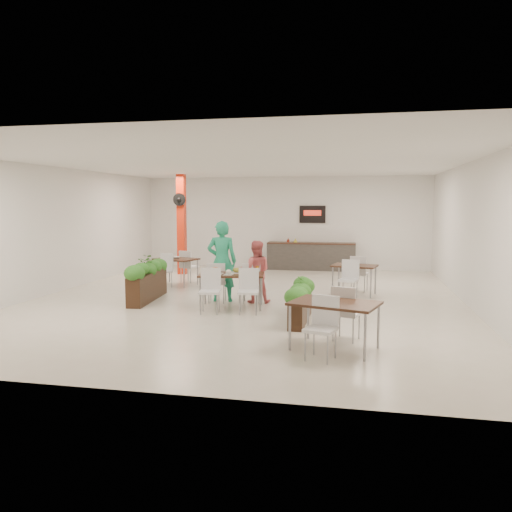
{
  "coord_description": "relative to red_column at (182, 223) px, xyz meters",
  "views": [
    {
      "loc": [
        2.57,
        -11.43,
        2.27
      ],
      "look_at": [
        0.33,
        -0.54,
        1.1
      ],
      "focal_mm": 35.0,
      "sensor_mm": 36.0,
      "label": 1
    }
  ],
  "objects": [
    {
      "name": "diner_woman",
      "position": [
        3.28,
        -4.13,
        -0.93
      ],
      "size": [
        0.77,
        0.64,
        1.43
      ],
      "primitive_type": "imported",
      "rotation": [
        0.0,
        0.0,
        3.3
      ],
      "color": "#E26467",
      "rests_on": "ground"
    },
    {
      "name": "room_shell",
      "position": [
        3.0,
        -3.79,
        0.36
      ],
      "size": [
        10.1,
        12.1,
        3.22
      ],
      "color": "white",
      "rests_on": "ground"
    },
    {
      "name": "red_column",
      "position": [
        0.0,
        0.0,
        0.0
      ],
      "size": [
        0.4,
        0.41,
        3.2
      ],
      "color": "red",
      "rests_on": "ground"
    },
    {
      "name": "main_table",
      "position": [
        2.88,
        -4.79,
        -1.01
      ],
      "size": [
        1.51,
        1.79,
        0.92
      ],
      "rotation": [
        0.0,
        0.0,
        0.15
      ],
      "color": "black",
      "rests_on": "ground"
    },
    {
      "name": "ground",
      "position": [
        3.0,
        -3.79,
        -1.64
      ],
      "size": [
        12.0,
        12.0,
        0.0
      ],
      "primitive_type": "plane",
      "color": "beige",
      "rests_on": "ground"
    },
    {
      "name": "side_table_a",
      "position": [
        0.61,
        -2.14,
        -1.02
      ],
      "size": [
        1.29,
        1.67,
        0.92
      ],
      "rotation": [
        0.0,
        0.0,
        -0.3
      ],
      "color": "black",
      "rests_on": "ground"
    },
    {
      "name": "diner_man",
      "position": [
        2.48,
        -4.13,
        -0.7
      ],
      "size": [
        0.74,
        0.55,
        1.88
      ],
      "primitive_type": "imported",
      "rotation": [
        0.0,
        0.0,
        3.3
      ],
      "color": "#26A777",
      "rests_on": "ground"
    },
    {
      "name": "side_table_c",
      "position": [
        5.24,
        -7.52,
        -1.01
      ],
      "size": [
        1.5,
        1.67,
        0.92
      ],
      "rotation": [
        0.0,
        0.0,
        -0.29
      ],
      "color": "black",
      "rests_on": "ground"
    },
    {
      "name": "planter_left",
      "position": [
        0.74,
        -4.38,
        -1.12
      ],
      "size": [
        0.55,
        2.08,
        1.09
      ],
      "rotation": [
        0.0,
        0.0,
        1.66
      ],
      "color": "black",
      "rests_on": "ground"
    },
    {
      "name": "side_table_b",
      "position": [
        5.5,
        -2.67,
        -1.02
      ],
      "size": [
        1.19,
        1.67,
        0.92
      ],
      "rotation": [
        0.0,
        0.0,
        -0.22
      ],
      "color": "black",
      "rests_on": "ground"
    },
    {
      "name": "planter_right",
      "position": [
        4.51,
        -5.8,
        -1.16
      ],
      "size": [
        0.41,
        1.71,
        0.88
      ],
      "rotation": [
        0.0,
        0.0,
        1.56
      ],
      "color": "black",
      "rests_on": "ground"
    },
    {
      "name": "service_counter",
      "position": [
        4.0,
        1.86,
        -1.15
      ],
      "size": [
        3.0,
        0.64,
        2.2
      ],
      "color": "#312E2C",
      "rests_on": "ground"
    }
  ]
}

